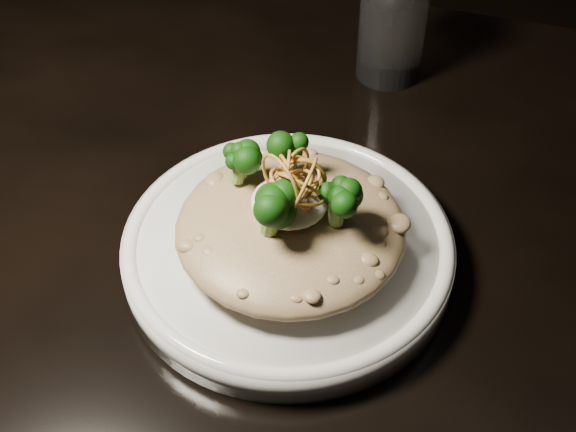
% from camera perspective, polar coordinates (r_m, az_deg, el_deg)
% --- Properties ---
extents(table, '(1.10, 0.80, 0.75)m').
position_cam_1_polar(table, '(0.75, 0.14, -5.59)').
color(table, black).
rests_on(table, ground).
extents(plate, '(0.27, 0.27, 0.03)m').
position_cam_1_polar(plate, '(0.65, 0.00, -2.54)').
color(plate, silver).
rests_on(plate, table).
extents(risotto, '(0.18, 0.18, 0.04)m').
position_cam_1_polar(risotto, '(0.62, 0.18, -0.85)').
color(risotto, brown).
rests_on(risotto, plate).
extents(broccoli, '(0.12, 0.12, 0.05)m').
position_cam_1_polar(broccoli, '(0.60, -0.37, 2.69)').
color(broccoli, black).
rests_on(broccoli, risotto).
extents(cheese, '(0.06, 0.06, 0.02)m').
position_cam_1_polar(cheese, '(0.60, 0.11, 1.03)').
color(cheese, white).
rests_on(cheese, risotto).
extents(shallots, '(0.05, 0.05, 0.03)m').
position_cam_1_polar(shallots, '(0.59, 0.34, 2.86)').
color(shallots, '#90621E').
rests_on(shallots, cheese).
extents(drinking_glass, '(0.09, 0.09, 0.12)m').
position_cam_1_polar(drinking_glass, '(0.84, 7.44, 13.40)').
color(drinking_glass, silver).
rests_on(drinking_glass, table).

